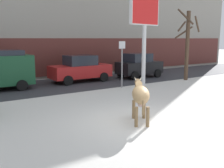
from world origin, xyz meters
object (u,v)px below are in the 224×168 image
(car_black_hatchback, at_px, (139,65))
(street_sign, at_px, (122,61))
(cow_tan, at_px, (140,95))
(bare_tree_left_lot, at_px, (187,42))
(billboard, at_px, (145,15))
(car_red_sedan, at_px, (80,69))

(car_black_hatchback, distance_m, street_sign, 4.69)
(cow_tan, bearing_deg, bare_tree_left_lot, 31.67)
(cow_tan, relative_size, billboard, 0.32)
(billboard, bearing_deg, bare_tree_left_lot, 9.59)
(bare_tree_left_lot, bearing_deg, billboard, -170.41)
(car_black_hatchback, bearing_deg, street_sign, -142.96)
(car_red_sedan, bearing_deg, street_sign, -74.01)
(car_black_hatchback, relative_size, bare_tree_left_lot, 0.70)
(billboard, bearing_deg, car_black_hatchback, 53.29)
(billboard, height_order, street_sign, billboard)
(bare_tree_left_lot, height_order, street_sign, bare_tree_left_lot)
(billboard, distance_m, bare_tree_left_lot, 5.09)
(cow_tan, distance_m, billboard, 7.28)
(cow_tan, height_order, street_sign, street_sign)
(cow_tan, height_order, bare_tree_left_lot, bare_tree_left_lot)
(billboard, relative_size, car_black_hatchback, 1.59)
(cow_tan, bearing_deg, billboard, 47.97)
(street_sign, bearing_deg, car_red_sedan, 105.99)
(car_black_hatchback, bearing_deg, billboard, -126.71)
(car_red_sedan, bearing_deg, car_black_hatchback, -8.66)
(car_red_sedan, xyz_separation_m, bare_tree_left_lot, (6.71, -3.61, 1.82))
(bare_tree_left_lot, relative_size, street_sign, 1.78)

